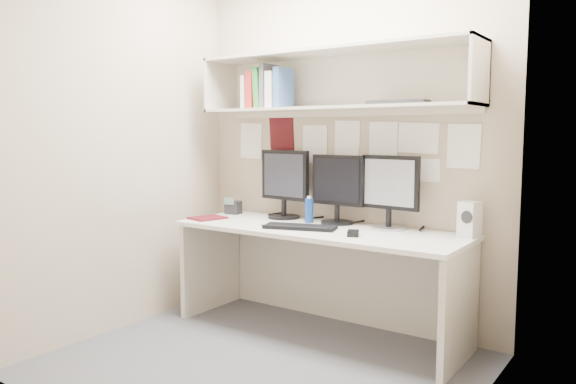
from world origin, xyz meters
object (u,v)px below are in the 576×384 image
Objects in this scene: monitor_left at (285,182)px; desk_phone at (233,207)px; keyboard at (300,227)px; monitor_center at (338,187)px; monitor_right at (390,189)px; speaker at (470,219)px; maroon_notebook at (208,218)px; desk at (318,280)px.

desk_phone is at bearing -167.08° from monitor_left.
monitor_left is 3.76× the size of desk_phone.
monitor_left is 1.06× the size of keyboard.
monitor_right reaches higher than monitor_center.
monitor_center is at bearing -165.29° from speaker.
speaker is 0.90× the size of maroon_notebook.
monitor_left is 0.55m from keyboard.
maroon_notebook is at bearing -154.73° from monitor_center.
speaker is at bearing 6.32° from monitor_left.
desk is 9.15× the size of speaker.
monitor_center is at bearing 35.72° from maroon_notebook.
speaker is at bearing 25.05° from maroon_notebook.
desk is at bearing -21.06° from desk_phone.
monitor_right is at bearing 29.44° from maroon_notebook.
monitor_right is at bearing 17.21° from keyboard.
desk is 14.85× the size of desk_phone.
monitor_center is 1.00m from maroon_notebook.
monitor_left is 0.51m from desk_phone.
desk_phone reaches higher than keyboard.
speaker is (0.53, 0.00, -0.15)m from monitor_right.
desk is 4.11× the size of monitor_right.
speaker is (1.38, 0.00, -0.16)m from monitor_left.
desk is 0.96m from maroon_notebook.
monitor_center reaches higher than desk.
monitor_left is 1.38m from speaker.
monitor_left reaches higher than desk_phone.
monitor_right is (0.39, -0.00, 0.00)m from monitor_center.
desk is 0.78m from monitor_right.
monitor_right is 1.32m from desk_phone.
maroon_notebook is at bearing -159.01° from monitor_right.
monitor_right is at bearing 6.30° from monitor_left.
desk_phone is (-0.01, 0.31, 0.05)m from maroon_notebook.
desk is at bearing 39.03° from keyboard.
monitor_center reaches higher than keyboard.
monitor_left is 0.45m from monitor_center.
keyboard reaches higher than maroon_notebook.
desk_phone is (-0.82, 0.28, 0.04)m from keyboard.
desk is 8.26× the size of maroon_notebook.
desk is 4.16× the size of monitor_center.
speaker is (0.92, 0.00, -0.15)m from monitor_center.
monitor_center reaches higher than maroon_notebook.
keyboard is at bearing -123.94° from desk.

